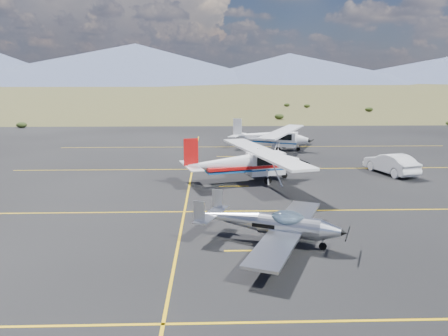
% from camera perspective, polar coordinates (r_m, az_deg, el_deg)
% --- Properties ---
extents(ground, '(1600.00, 1600.00, 0.00)m').
position_cam_1_polar(ground, '(22.53, 10.03, -7.07)').
color(ground, '#383D1C').
rests_on(ground, ground).
extents(apron, '(72.00, 72.00, 0.02)m').
position_cam_1_polar(apron, '(29.12, 7.26, -2.60)').
color(apron, black).
rests_on(apron, ground).
extents(aircraft_low_wing, '(6.51, 8.56, 1.90)m').
position_cam_1_polar(aircraft_low_wing, '(19.42, 6.42, -7.25)').
color(aircraft_low_wing, silver).
rests_on(aircraft_low_wing, apron).
extents(aircraft_cessna, '(8.46, 12.63, 3.21)m').
position_cam_1_polar(aircraft_cessna, '(30.32, 2.87, 0.83)').
color(aircraft_cessna, white).
rests_on(aircraft_cessna, apron).
extents(aircraft_plain, '(8.54, 11.35, 2.97)m').
position_cam_1_polar(aircraft_plain, '(43.88, 6.19, 4.11)').
color(aircraft_plain, white).
rests_on(aircraft_plain, apron).
extents(sedan, '(2.91, 4.99, 1.56)m').
position_cam_1_polar(sedan, '(35.17, 20.97, 0.54)').
color(sedan, white).
rests_on(sedan, apron).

